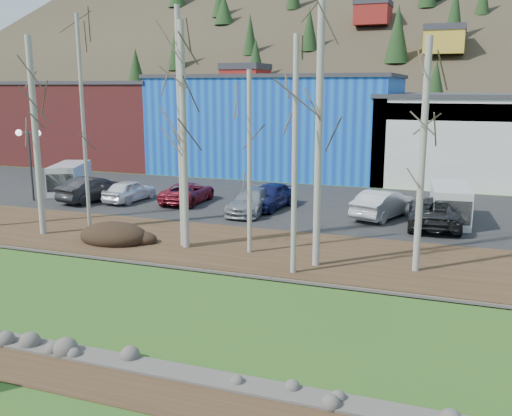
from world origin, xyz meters
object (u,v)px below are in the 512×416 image
at_px(car_3, 251,201).
at_px(car_4, 270,196).
at_px(car_2, 188,192).
at_px(van_grey, 69,178).
at_px(car_1, 94,189).
at_px(car_0, 129,190).
at_px(van_white, 450,205).
at_px(street_lamp, 29,145).
at_px(car_5, 383,204).
at_px(car_6, 434,212).

relative_size(car_3, car_4, 1.06).
relative_size(car_2, car_4, 1.04).
bearing_deg(car_4, van_grey, -174.18).
bearing_deg(car_2, car_1, 13.08).
distance_m(car_0, van_grey, 5.78).
distance_m(car_3, van_grey, 14.26).
height_order(car_1, van_white, van_white).
bearing_deg(street_lamp, car_3, -2.20).
bearing_deg(street_lamp, car_2, 8.87).
relative_size(street_lamp, car_5, 0.94).
relative_size(car_1, car_4, 1.06).
relative_size(car_0, car_1, 0.86).
height_order(car_0, car_1, car_1).
bearing_deg(van_white, car_1, 178.57).
bearing_deg(car_2, van_white, 177.76).
bearing_deg(car_6, street_lamp, -0.27).
bearing_deg(car_3, car_0, 173.39).
relative_size(car_0, car_6, 0.73).
bearing_deg(car_0, car_4, -169.40).
xyz_separation_m(car_0, car_1, (-2.22, -0.69, 0.09)).
bearing_deg(van_grey, street_lamp, -116.52).
relative_size(car_3, van_white, 1.01).
relative_size(car_2, van_white, 1.00).
relative_size(car_3, car_5, 0.99).
relative_size(car_6, van_grey, 1.15).
xyz_separation_m(street_lamp, car_5, (21.79, 2.80, -2.78)).
bearing_deg(car_5, car_0, 22.30).
bearing_deg(car_4, car_3, -104.89).
relative_size(car_4, van_white, 0.96).
distance_m(car_3, van_white, 10.98).
relative_size(car_0, car_4, 0.91).
bearing_deg(car_3, van_grey, 169.81).
bearing_deg(car_0, van_white, -173.16).
bearing_deg(car_1, car_0, -149.26).
height_order(street_lamp, car_3, street_lamp).
xyz_separation_m(street_lamp, car_0, (5.92, 1.97, -2.87)).
bearing_deg(car_4, car_2, -172.11).
bearing_deg(car_0, street_lamp, 22.91).
distance_m(car_2, car_3, 5.03).
bearing_deg(car_1, van_white, -162.62).
bearing_deg(van_white, van_grey, 173.53).
bearing_deg(van_white, car_3, -178.16).
height_order(car_2, van_white, van_white).
height_order(car_2, van_grey, van_grey).
relative_size(car_2, car_6, 0.84).
bearing_deg(van_white, car_0, 176.99).
xyz_separation_m(car_2, van_grey, (-9.33, 0.38, 0.33)).
relative_size(car_4, car_5, 0.94).
xyz_separation_m(car_2, van_white, (15.70, -0.09, 0.34)).
relative_size(street_lamp, car_6, 0.81).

